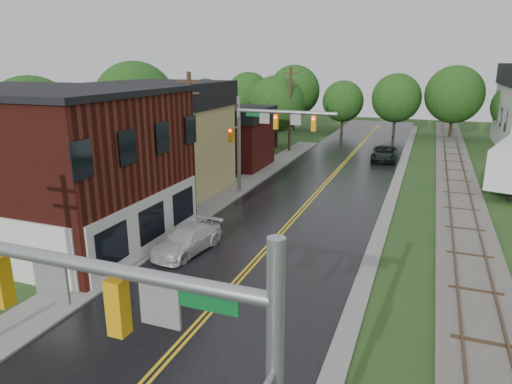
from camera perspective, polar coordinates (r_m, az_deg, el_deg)
The scene contains 17 objects.
main_road at distance 35.86m, azimuth 8.06°, elevation 0.32°, with size 10.00×90.00×0.02m, color black.
curb_right at distance 39.96m, azimuth 17.26°, elevation 1.37°, with size 0.80×70.00×0.12m, color gray.
sidewalk_left at distance 33.24m, azimuth -4.39°, elevation -0.83°, with size 2.40×50.00×0.12m, color gray.
brick_building at distance 27.91m, azimuth -25.45°, elevation 3.18°, with size 14.30×10.30×8.30m.
yellow_house at distance 35.59m, azimuth -10.86°, elevation 5.36°, with size 8.00×7.00×6.40m, color tan.
darkred_building at distance 43.14m, azimuth -3.39°, elevation 6.10°, with size 7.00×6.00×4.40m, color #3F0F0C.
railroad at distance 39.96m, azimuth 23.85°, elevation 0.87°, with size 3.20×80.00×0.30m.
traffic_signal_near at distance 8.39m, azimuth -12.27°, elevation -17.94°, with size 7.34×0.30×7.20m.
traffic_signal_far at distance 32.95m, azimuth 1.26°, elevation 7.93°, with size 7.34×0.43×7.20m.
utility_pole_b at distance 29.83m, azimuth -8.09°, elevation 6.43°, with size 1.80×0.28×9.00m.
utility_pole_c at distance 50.06m, azimuth 4.26°, elevation 10.37°, with size 1.80×0.28×9.00m.
tree_left_a at distance 37.73m, azimuth -26.01°, elevation 7.58°, with size 6.80×6.80×8.67m.
tree_left_b at distance 43.89m, azimuth -14.72°, elevation 10.42°, with size 7.60×7.60×9.69m.
tree_left_c at distance 48.83m, azimuth -5.23°, elevation 9.96°, with size 6.00×6.00×7.65m.
tree_left_e at distance 52.47m, azimuth 2.70°, elevation 10.76°, with size 6.40×6.40×8.16m.
suv_dark at distance 47.51m, azimuth 15.74°, elevation 4.63°, with size 2.38×5.17×1.44m, color black.
pickup_white at distance 24.10m, azimuth -8.55°, elevation -5.97°, with size 1.84×4.53×1.31m, color silver.
Camera 1 is at (7.48, -3.74, 9.60)m, focal length 32.00 mm.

